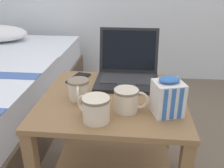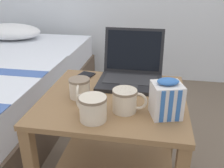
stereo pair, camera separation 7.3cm
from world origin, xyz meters
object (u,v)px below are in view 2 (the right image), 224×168
laptop (131,72)px  mug_front_left (125,99)px  mug_front_right (79,87)px  snack_bag (166,99)px  cell_phone (83,77)px  mug_mid_center (92,107)px

laptop → mug_front_left: size_ratio=2.25×
mug_front_right → snack_bag: size_ratio=0.84×
laptop → mug_front_right: size_ratio=2.39×
snack_bag → cell_phone: bearing=143.6°
laptop → mug_front_left: 0.31m
mug_front_right → mug_mid_center: 0.19m
snack_bag → cell_phone: size_ratio=0.96×
mug_front_left → cell_phone: bearing=131.0°
snack_bag → laptop: bearing=117.4°
cell_phone → mug_front_left: bearing=-49.0°
mug_mid_center → cell_phone: 0.41m
mug_front_left → mug_mid_center: 0.14m
mug_front_left → cell_phone: size_ratio=0.86×
mug_mid_center → cell_phone: mug_mid_center is taller
snack_bag → cell_phone: snack_bag is taller
mug_front_left → mug_mid_center: (-0.11, -0.08, 0.00)m
laptop → snack_bag: bearing=-62.6°
laptop → mug_front_left: (0.01, -0.31, 0.00)m
mug_front_left → snack_bag: 0.16m
mug_mid_center → snack_bag: bearing=16.0°
mug_front_left → snack_bag: snack_bag is taller
mug_front_left → mug_front_right: bearing=158.4°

